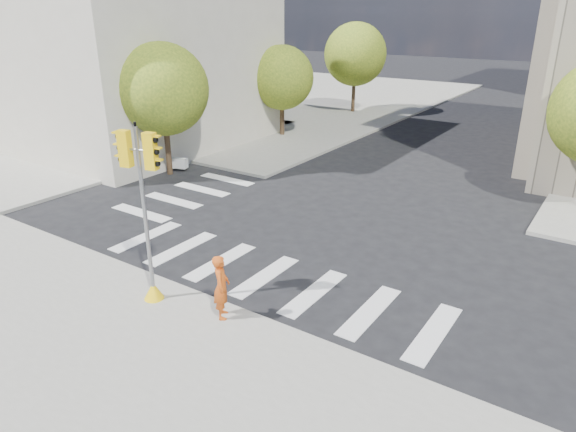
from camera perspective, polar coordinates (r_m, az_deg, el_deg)
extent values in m
plane|color=black|center=(17.54, 1.56, -4.23)|extent=(160.00, 160.00, 0.00)
cube|color=gray|center=(49.10, -1.84, 12.93)|extent=(28.00, 40.00, 0.15)
cube|color=beige|center=(35.56, -20.07, 17.89)|extent=(18.00, 14.00, 12.00)
cylinder|color=#382616|center=(26.45, -13.18, 7.11)|extent=(0.28, 0.28, 2.45)
sphere|color=#405E1B|center=(25.88, -13.76, 13.50)|extent=(4.40, 4.40, 4.40)
cylinder|color=#382616|center=(33.88, -0.66, 10.61)|extent=(0.28, 0.28, 2.17)
sphere|color=#405E1B|center=(33.45, -0.68, 15.12)|extent=(4.00, 4.00, 4.00)
cylinder|color=#382616|center=(42.32, 7.27, 13.02)|extent=(0.28, 0.28, 2.62)
sphere|color=#405E1B|center=(41.95, 7.49, 17.39)|extent=(4.80, 4.80, 4.80)
cone|color=yellow|center=(15.05, -14.72, -8.01)|extent=(0.56, 0.56, 0.50)
cylinder|color=gray|center=(14.11, -15.56, -0.22)|extent=(0.11, 0.11, 4.90)
cylinder|color=black|center=(13.40, -16.65, 9.74)|extent=(0.07, 0.07, 0.12)
cylinder|color=gray|center=(13.54, -16.35, 7.06)|extent=(0.89, 0.27, 0.06)
cube|color=yellow|center=(13.77, -17.65, 7.15)|extent=(0.34, 0.29, 0.95)
cube|color=yellow|center=(13.33, -15.02, 6.96)|extent=(0.34, 0.29, 0.95)
imported|color=#CB4E13|center=(13.57, -7.41, -7.81)|extent=(0.73, 0.77, 1.78)
cube|color=silver|center=(28.45, -16.63, 6.07)|extent=(5.84, 2.18, 0.50)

